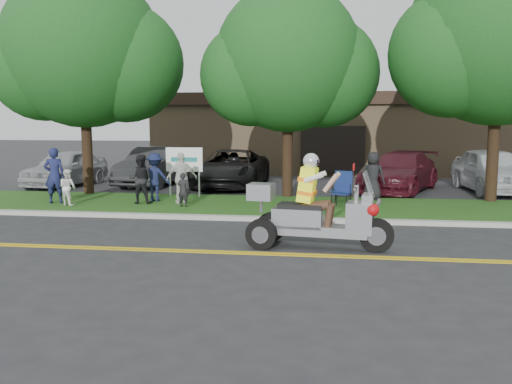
# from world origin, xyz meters

# --- Properties ---
(ground) EXTENTS (120.00, 120.00, 0.00)m
(ground) POSITION_xyz_m (0.00, 0.00, 0.00)
(ground) COLOR #28282B
(ground) RESTS_ON ground
(centerline_near) EXTENTS (60.00, 0.10, 0.01)m
(centerline_near) POSITION_xyz_m (0.00, -0.58, 0.01)
(centerline_near) COLOR gold
(centerline_near) RESTS_ON ground
(centerline_far) EXTENTS (60.00, 0.10, 0.01)m
(centerline_far) POSITION_xyz_m (0.00, -0.42, 0.01)
(centerline_far) COLOR gold
(centerline_far) RESTS_ON ground
(curb) EXTENTS (60.00, 0.25, 0.12)m
(curb) POSITION_xyz_m (0.00, 3.05, 0.06)
(curb) COLOR #A8A89E
(curb) RESTS_ON ground
(grass_verge) EXTENTS (60.00, 4.00, 0.10)m
(grass_verge) POSITION_xyz_m (0.00, 5.20, 0.06)
(grass_verge) COLOR #245416
(grass_verge) RESTS_ON ground
(commercial_building) EXTENTS (18.00, 8.20, 4.00)m
(commercial_building) POSITION_xyz_m (2.00, 18.98, 2.01)
(commercial_building) COLOR #9E7F5B
(commercial_building) RESTS_ON ground
(tree_left) EXTENTS (6.62, 5.40, 7.78)m
(tree_left) POSITION_xyz_m (-6.44, 7.03, 4.85)
(tree_left) COLOR #332114
(tree_left) RESTS_ON ground
(tree_mid) EXTENTS (5.88, 4.80, 7.05)m
(tree_mid) POSITION_xyz_m (0.55, 7.23, 4.43)
(tree_mid) COLOR #332114
(tree_mid) RESTS_ON ground
(tree_right) EXTENTS (6.86, 5.60, 8.07)m
(tree_right) POSITION_xyz_m (7.06, 7.03, 5.03)
(tree_right) COLOR #332114
(tree_right) RESTS_ON ground
(business_sign) EXTENTS (1.25, 0.06, 1.75)m
(business_sign) POSITION_xyz_m (-2.90, 6.60, 1.26)
(business_sign) COLOR silver
(business_sign) RESTS_ON ground
(trike_scooter) EXTENTS (3.02, 1.12, 1.98)m
(trike_scooter) POSITION_xyz_m (1.61, 0.13, 0.69)
(trike_scooter) COLOR black
(trike_scooter) RESTS_ON ground
(lawn_chair_a) EXTENTS (0.65, 0.66, 0.95)m
(lawn_chair_a) POSITION_xyz_m (2.32, 5.10, 0.64)
(lawn_chair_a) COLOR black
(lawn_chair_a) RESTS_ON grass_verge
(lawn_chair_b) EXTENTS (0.67, 0.68, 1.02)m
(lawn_chair_b) POSITION_xyz_m (2.31, 5.52, 0.68)
(lawn_chair_b) COLOR black
(lawn_chair_b) RESTS_ON grass_verge
(spectator_adult_left) EXTENTS (0.71, 0.55, 1.72)m
(spectator_adult_left) POSITION_xyz_m (-6.46, 4.60, 0.96)
(spectator_adult_left) COLOR #191D47
(spectator_adult_left) RESTS_ON grass_verge
(spectator_adult_mid) EXTENTS (0.78, 0.63, 1.51)m
(spectator_adult_mid) POSITION_xyz_m (-3.82, 4.91, 0.86)
(spectator_adult_mid) COLOR black
(spectator_adult_mid) RESTS_ON grass_verge
(spectator_adult_right) EXTENTS (1.00, 0.71, 1.57)m
(spectator_adult_right) POSITION_xyz_m (-2.55, 5.02, 0.89)
(spectator_adult_right) COLOR silver
(spectator_adult_right) RESTS_ON grass_verge
(spectator_chair_a) EXTENTS (0.99, 0.58, 1.53)m
(spectator_chair_a) POSITION_xyz_m (-3.54, 5.45, 0.87)
(spectator_chair_a) COLOR #171D40
(spectator_chair_a) RESTS_ON grass_verge
(spectator_chair_b) EXTENTS (0.89, 0.75, 1.55)m
(spectator_chair_b) POSITION_xyz_m (3.30, 6.75, 0.88)
(spectator_chair_b) COLOR black
(spectator_chair_b) RESTS_ON grass_verge
(child_left) EXTENTS (0.42, 0.33, 1.01)m
(child_left) POSITION_xyz_m (-2.35, 4.48, 0.61)
(child_left) COLOR black
(child_left) RESTS_ON grass_verge
(child_right) EXTENTS (0.65, 0.59, 1.10)m
(child_right) POSITION_xyz_m (-5.84, 4.21, 0.65)
(child_right) COLOR white
(child_right) RESTS_ON grass_verge
(parked_car_far_left) EXTENTS (2.16, 4.53, 1.49)m
(parked_car_far_left) POSITION_xyz_m (-8.72, 9.69, 0.75)
(parked_car_far_left) COLOR #9E9FA5
(parked_car_far_left) RESTS_ON ground
(parked_car_left) EXTENTS (2.05, 4.90, 1.58)m
(parked_car_left) POSITION_xyz_m (-5.20, 10.39, 0.79)
(parked_car_left) COLOR #28282A
(parked_car_left) RESTS_ON ground
(parked_car_mid) EXTENTS (2.57, 5.39, 1.49)m
(parked_car_mid) POSITION_xyz_m (-2.00, 10.29, 0.74)
(parked_car_mid) COLOR black
(parked_car_mid) RESTS_ON ground
(parked_car_right) EXTENTS (3.80, 5.43, 1.46)m
(parked_car_right) POSITION_xyz_m (4.50, 9.83, 0.73)
(parked_car_right) COLOR #48101B
(parked_car_right) RESTS_ON ground
(parked_car_far_right) EXTENTS (2.24, 4.97, 1.66)m
(parked_car_far_right) POSITION_xyz_m (7.84, 10.06, 0.83)
(parked_car_far_right) COLOR silver
(parked_car_far_right) RESTS_ON ground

